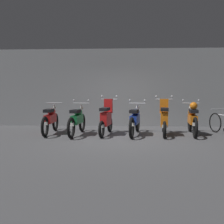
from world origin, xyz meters
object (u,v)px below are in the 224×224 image
object	(u,v)px
motorbike_slot_4	(164,119)
motorbike_slot_5	(192,119)
motorbike_slot_0	(51,119)
motorbike_slot_3	(135,120)
motorbike_slot_2	(106,119)
motorbike_slot_1	(77,120)

from	to	relation	value
motorbike_slot_4	motorbike_slot_5	size ratio (longest dim) A/B	0.86
motorbike_slot_0	motorbike_slot_3	distance (m)	2.85
motorbike_slot_0	motorbike_slot_2	size ratio (longest dim) A/B	1.17
motorbike_slot_1	motorbike_slot_5	size ratio (longest dim) A/B	1.01
motorbike_slot_2	motorbike_slot_3	distance (m)	0.94
motorbike_slot_2	motorbike_slot_3	size ratio (longest dim) A/B	0.87
motorbike_slot_2	motorbike_slot_3	bearing A→B (deg)	0.25
motorbike_slot_4	motorbike_slot_5	world-z (taller)	motorbike_slot_4
motorbike_slot_2	motorbike_slot_1	bearing A→B (deg)	-175.53
motorbike_slot_1	motorbike_slot_2	bearing A→B (deg)	4.47
motorbike_slot_3	motorbike_slot_1	bearing A→B (deg)	-177.63
motorbike_slot_1	motorbike_slot_4	size ratio (longest dim) A/B	1.16
motorbike_slot_3	motorbike_slot_5	xyz separation A→B (m)	(1.89, 0.11, 0.04)
motorbike_slot_0	motorbike_slot_1	distance (m)	0.97
motorbike_slot_1	motorbike_slot_4	bearing A→B (deg)	1.65
motorbike_slot_5	motorbike_slot_3	bearing A→B (deg)	-176.75
motorbike_slot_3	motorbike_slot_2	bearing A→B (deg)	-179.75
motorbike_slot_1	motorbike_slot_2	world-z (taller)	motorbike_slot_2
motorbike_slot_1	motorbike_slot_3	xyz separation A→B (m)	(1.89, 0.08, 0.00)
motorbike_slot_3	motorbike_slot_5	size ratio (longest dim) A/B	0.99
motorbike_slot_0	motorbike_slot_4	world-z (taller)	motorbike_slot_4
motorbike_slot_2	motorbike_slot_5	world-z (taller)	motorbike_slot_2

